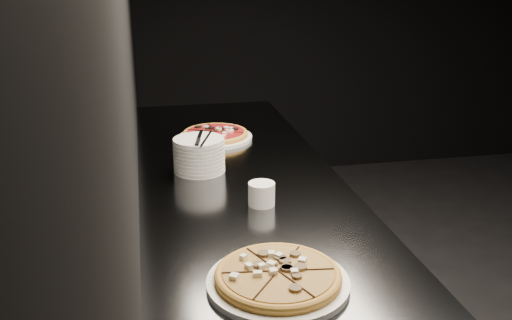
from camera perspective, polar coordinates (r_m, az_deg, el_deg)
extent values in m
cube|color=black|center=(1.91, -12.66, 10.36)|extent=(0.02, 5.00, 2.80)
cube|color=#56585C|center=(2.28, -1.29, -13.34)|extent=(0.70, 2.40, 0.90)
cube|color=#56585C|center=(2.07, -1.38, -2.58)|extent=(0.74, 2.44, 0.02)
cylinder|color=white|center=(1.45, 2.21, -12.15)|extent=(0.36, 0.36, 0.02)
cylinder|color=gold|center=(1.44, 2.22, -11.64)|extent=(0.35, 0.35, 0.01)
torus|color=gold|center=(1.44, 2.22, -11.41)|extent=(0.36, 0.36, 0.02)
cylinder|color=gold|center=(1.43, 2.22, -11.22)|extent=(0.31, 0.31, 0.01)
cylinder|color=white|center=(2.58, -4.08, 2.25)|extent=(0.33, 0.33, 0.02)
cylinder|color=gold|center=(2.57, -4.09, 2.55)|extent=(0.38, 0.38, 0.01)
torus|color=gold|center=(2.57, -4.09, 2.68)|extent=(0.38, 0.38, 0.02)
cylinder|color=maroon|center=(2.57, -4.10, 2.79)|extent=(0.34, 0.34, 0.01)
cylinder|color=white|center=(2.20, -5.67, -0.90)|extent=(0.19, 0.19, 0.01)
cylinder|color=white|center=(2.19, -5.68, -0.55)|extent=(0.19, 0.19, 0.01)
cylinder|color=white|center=(2.19, -5.69, -0.19)|extent=(0.19, 0.19, 0.01)
cylinder|color=white|center=(2.18, -5.70, 0.16)|extent=(0.19, 0.19, 0.01)
cylinder|color=white|center=(2.18, -5.72, 0.52)|extent=(0.19, 0.19, 0.01)
cylinder|color=white|center=(2.17, -5.73, 0.88)|extent=(0.19, 0.19, 0.01)
cylinder|color=white|center=(2.17, -5.74, 1.24)|extent=(0.19, 0.19, 0.01)
cylinder|color=white|center=(2.16, -5.75, 1.61)|extent=(0.19, 0.19, 0.01)
cylinder|color=white|center=(2.16, -5.77, 1.97)|extent=(0.19, 0.19, 0.01)
cube|color=silver|center=(2.19, -5.63, 2.50)|extent=(0.04, 0.13, 0.00)
cube|color=black|center=(2.10, -5.83, 1.82)|extent=(0.03, 0.08, 0.01)
cube|color=silver|center=(2.15, -4.98, 2.16)|extent=(0.11, 0.17, 0.00)
cylinder|color=white|center=(1.88, 0.56, -3.42)|extent=(0.09, 0.09, 0.08)
cylinder|color=black|center=(1.86, 0.56, -2.57)|extent=(0.07, 0.07, 0.01)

